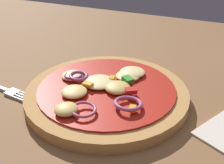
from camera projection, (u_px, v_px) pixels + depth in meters
The scene contains 2 objects.
dining_table at pixel (114, 99), 0.47m from camera, with size 1.42×0.90×0.03m.
pizza at pixel (106, 93), 0.44m from camera, with size 0.25×0.25×0.03m.
Camera 1 is at (0.16, -0.37, 0.27)m, focal length 45.39 mm.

